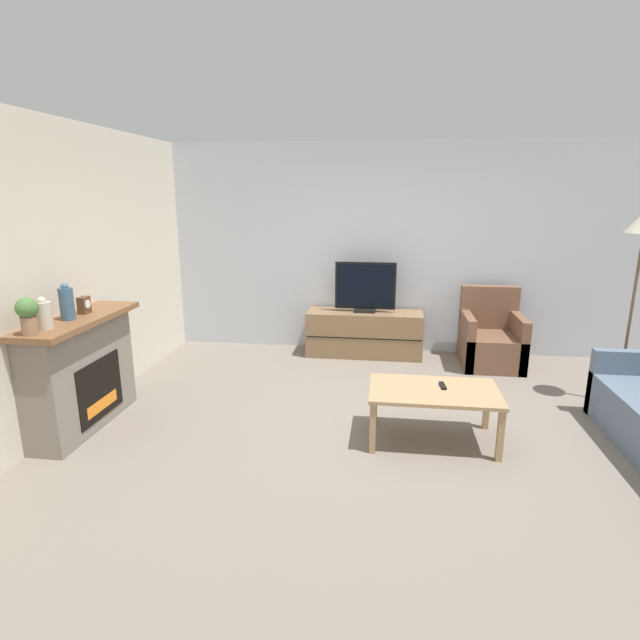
% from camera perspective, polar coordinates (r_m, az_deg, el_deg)
% --- Properties ---
extents(ground_plane, '(24.00, 24.00, 0.00)m').
position_cam_1_polar(ground_plane, '(4.71, 7.56, -11.76)').
color(ground_plane, slate).
extents(wall_back, '(12.00, 0.06, 2.70)m').
position_cam_1_polar(wall_back, '(6.61, 8.08, 7.98)').
color(wall_back, silver).
rests_on(wall_back, ground).
extents(wall_left, '(0.06, 12.00, 2.70)m').
position_cam_1_polar(wall_left, '(5.17, -26.22, 4.93)').
color(wall_left, beige).
rests_on(wall_left, ground).
extents(fireplace, '(0.45, 1.33, 1.02)m').
position_cam_1_polar(fireplace, '(4.94, -25.64, -5.33)').
color(fireplace, slate).
rests_on(fireplace, ground).
extents(mantel_vase_left, '(0.13, 0.13, 0.26)m').
position_cam_1_polar(mantel_vase_left, '(4.45, -29.07, 0.57)').
color(mantel_vase_left, beige).
rests_on(mantel_vase_left, fireplace).
extents(mantel_vase_centre_left, '(0.12, 0.12, 0.31)m').
position_cam_1_polar(mantel_vase_centre_left, '(4.68, -26.97, 1.77)').
color(mantel_vase_centre_left, '#385670').
rests_on(mantel_vase_centre_left, fireplace).
extents(mantel_clock, '(0.08, 0.11, 0.15)m').
position_cam_1_polar(mantel_clock, '(4.89, -25.36, 1.55)').
color(mantel_clock, brown).
rests_on(mantel_clock, fireplace).
extents(potted_plant, '(0.16, 0.16, 0.29)m').
position_cam_1_polar(potted_plant, '(4.32, -30.43, 0.65)').
color(potted_plant, '#936B4C').
rests_on(potted_plant, fireplace).
extents(tv_stand, '(1.48, 0.48, 0.58)m').
position_cam_1_polar(tv_stand, '(6.51, 5.08, -1.54)').
color(tv_stand, brown).
rests_on(tv_stand, ground).
extents(tv, '(0.77, 0.18, 0.64)m').
position_cam_1_polar(tv, '(6.38, 5.20, 3.57)').
color(tv, black).
rests_on(tv, tv_stand).
extents(armchair, '(0.70, 0.76, 0.94)m').
position_cam_1_polar(armchair, '(6.47, 18.92, -2.28)').
color(armchair, brown).
rests_on(armchair, ground).
extents(coffee_table, '(1.08, 0.65, 0.46)m').
position_cam_1_polar(coffee_table, '(4.35, 12.87, -8.40)').
color(coffee_table, '#A37F56').
rests_on(coffee_table, ground).
extents(remote, '(0.05, 0.15, 0.02)m').
position_cam_1_polar(remote, '(4.40, 13.85, -7.30)').
color(remote, black).
rests_on(remote, coffee_table).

